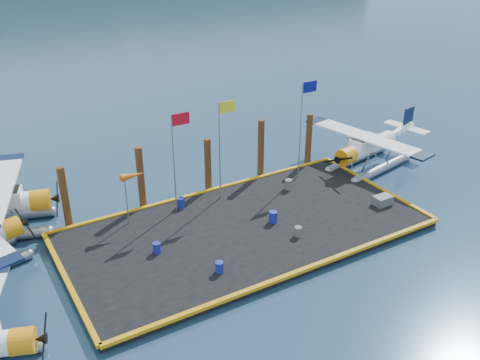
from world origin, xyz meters
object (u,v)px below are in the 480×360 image
object	(u,v)px
flagpole_red	(176,148)
drum_3	(219,267)
piling_0	(65,200)
flagpole_yellow	(222,136)
piling_2	(208,167)
flagpole_blue	(304,116)
piling_3	(261,150)
windsock	(133,177)
drum_2	(273,217)
drum_4	(288,184)
drum_0	(157,248)
drum_1	(298,232)
piling_1	(141,180)
drum_5	(181,203)
seaplane_d	(368,149)
piling_4	(309,141)
crate	(383,200)

from	to	relation	value
flagpole_red	drum_3	bearing A→B (deg)	-98.45
drum_3	piling_0	bearing A→B (deg)	121.68
flagpole_yellow	piling_2	distance (m)	3.07
flagpole_blue	piling_2	xyz separation A→B (m)	(-6.20, 1.60, -2.79)
piling_2	piling_3	size ratio (longest dim) A/B	0.88
windsock	piling_2	xyz separation A→B (m)	(5.53, 1.60, -1.33)
drum_2	flagpole_blue	world-z (taller)	flagpole_blue
drum_3	drum_4	world-z (taller)	drum_4
windsock	piling_0	xyz separation A→B (m)	(-3.47, 1.60, -1.23)
drum_0	piling_3	distance (m)	11.21
flagpole_red	flagpole_yellow	bearing A→B (deg)	0.00
drum_1	flagpole_red	world-z (taller)	flagpole_red
drum_4	windsock	size ratio (longest dim) A/B	0.22
flagpole_red	piling_0	bearing A→B (deg)	165.54
flagpole_red	piling_1	bearing A→B (deg)	136.85
drum_2	piling_1	distance (m)	8.19
drum_5	piling_0	world-z (taller)	piling_0
seaplane_d	windsock	distance (m)	17.03
drum_5	windsock	xyz separation A→B (m)	(-2.89, -0.13, 2.51)
drum_3	piling_1	bearing A→B (deg)	94.71
piling_1	piling_4	distance (m)	12.50
drum_4	piling_0	distance (m)	13.68
drum_4	drum_1	bearing A→B (deg)	-119.92
piling_1	piling_2	size ratio (longest dim) A/B	1.11
crate	flagpole_blue	bearing A→B (deg)	108.15
drum_2	drum_5	xyz separation A→B (m)	(-3.82, 4.27, -0.02)
flagpole_yellow	flagpole_blue	distance (m)	6.00
piling_1	flagpole_red	bearing A→B (deg)	-43.15
drum_1	piling_1	xyz separation A→B (m)	(-6.01, 7.69, 1.42)
drum_0	crate	distance (m)	14.07
drum_0	piling_2	bearing A→B (deg)	42.14
piling_0	flagpole_yellow	bearing A→B (deg)	-9.86
drum_1	flagpole_blue	bearing A→B (deg)	52.46
flagpole_yellow	piling_4	bearing A→B (deg)	11.60
drum_2	drum_5	bearing A→B (deg)	131.77
drum_3	piling_1	xyz separation A→B (m)	(-0.69, 8.42, 1.41)
drum_0	flagpole_yellow	bearing A→B (deg)	31.28
drum_2	drum_1	bearing A→B (deg)	-80.25
drum_1	flagpole_yellow	xyz separation A→B (m)	(-1.31, 6.09, 3.83)
drum_5	flagpole_red	size ratio (longest dim) A/B	0.11
drum_4	drum_5	size ratio (longest dim) A/B	1.04
flagpole_red	piling_4	world-z (taller)	flagpole_red
drum_1	windsock	bearing A→B (deg)	139.12
flagpole_blue	piling_4	distance (m)	3.61
drum_1	drum_3	world-z (taller)	drum_3
drum_1	flagpole_blue	distance (m)	8.66
seaplane_d	piling_2	xyz separation A→B (m)	(-11.40, 2.39, 0.39)
flagpole_blue	windsock	distance (m)	11.81
drum_0	flagpole_blue	bearing A→B (deg)	16.91
flagpole_red	drum_1	bearing A→B (deg)	-54.74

